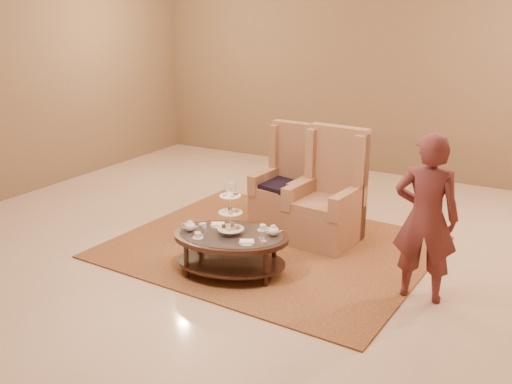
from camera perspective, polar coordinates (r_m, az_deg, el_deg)
The scene contains 8 objects.
ground at distance 5.91m, azimuth -0.14°, elevation -7.20°, with size 8.00×8.00×0.00m, color beige.
ceiling at distance 5.91m, azimuth -0.14°, elevation -7.20°, with size 8.00×8.00×0.02m, color silver.
wall_back at distance 9.08m, azimuth 12.79°, elevation 12.66°, with size 8.00×0.04×3.50m, color #7F6145.
rug at distance 6.30m, azimuth 1.51°, elevation -5.49°, with size 3.40×2.88×0.02m.
tea_table at distance 5.57m, azimuth -2.52°, elevation -4.97°, with size 1.31×1.08×0.95m.
armchair_left at distance 6.93m, azimuth 3.28°, elevation 0.21°, with size 0.70×0.72×1.21m.
armchair_right at distance 6.39m, azimuth 7.25°, elevation -1.24°, with size 0.75×0.78×1.28m.
person at distance 5.18m, azimuth 16.62°, elevation -2.54°, with size 0.61×0.45×1.53m.
Camera 1 is at (2.66, -4.65, 2.51)m, focal length 40.00 mm.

